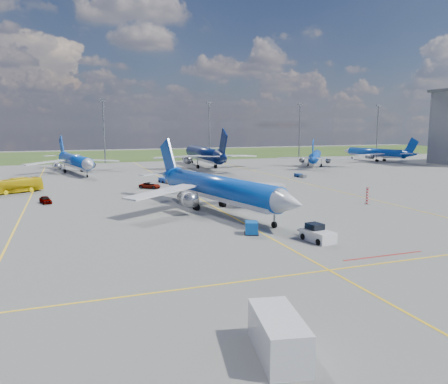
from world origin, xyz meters
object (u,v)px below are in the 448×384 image
object	(u,v)px
bg_jet_nnw	(76,173)
service_van	(278,335)
service_car_a	(45,200)
baggage_tug_w	(278,195)
baggage_tug_c	(166,181)
main_airliner	(219,211)
bg_jet_ne	(315,166)
bg_jet_ene	(376,161)
apron_bus	(14,186)
warning_post	(367,196)
service_car_b	(150,186)
bg_jet_n	(204,167)
uld_container	(251,228)
service_car_c	(230,186)
pushback_tug	(317,234)
baggage_tug_e	(300,176)

from	to	relation	value
bg_jet_nnw	service_van	xyz separation A→B (m)	(9.36, -109.99, 1.25)
service_car_a	baggage_tug_w	bearing A→B (deg)	-26.74
service_car_a	baggage_tug_c	distance (m)	32.56
main_airliner	baggage_tug_w	world-z (taller)	main_airliner
bg_jet_ne	bg_jet_ene	world-z (taller)	same
apron_bus	baggage_tug_w	xyz separation A→B (m)	(47.87, -23.07, -1.07)
warning_post	baggage_tug_w	size ratio (longest dim) A/B	0.66
service_car_b	baggage_tug_w	bearing A→B (deg)	-100.12
bg_jet_n	service_van	bearing A→B (deg)	76.90
bg_jet_n	uld_container	xyz separation A→B (m)	(-20.36, -86.24, 0.79)
bg_jet_ene	service_van	xyz separation A→B (m)	(-99.92, -115.66, 1.25)
bg_jet_ene	baggage_tug_c	world-z (taller)	bg_jet_ene
service_van	service_car_c	world-z (taller)	service_van
baggage_tug_w	apron_bus	bearing A→B (deg)	169.73
service_van	service_car_b	xyz separation A→B (m)	(5.27, 71.95, -0.60)
service_van	main_airliner	bearing A→B (deg)	86.40
apron_bus	pushback_tug	bearing A→B (deg)	-171.73
service_van	bg_jet_ne	bearing A→B (deg)	68.43
bg_jet_ene	service_car_c	distance (m)	92.35
pushback_tug	apron_bus	world-z (taller)	apron_bus
service_van	apron_bus	xyz separation A→B (m)	(-21.76, 74.79, 0.28)
service_car_a	service_car_c	distance (m)	37.65
bg_jet_ene	bg_jet_ne	bearing A→B (deg)	3.22
baggage_tug_e	bg_jet_n	bearing A→B (deg)	110.14
uld_container	apron_bus	bearing A→B (deg)	145.59
main_airliner	bg_jet_n	bearing A→B (deg)	60.98
warning_post	bg_jet_ene	size ratio (longest dim) A/B	0.09
warning_post	main_airliner	world-z (taller)	main_airliner
baggage_tug_w	baggage_tug_c	world-z (taller)	baggage_tug_c
bg_jet_nnw	service_van	world-z (taller)	bg_jet_nnw
bg_jet_n	main_airliner	world-z (taller)	bg_jet_n
service_car_b	service_car_c	bearing A→B (deg)	-74.32
uld_container	service_car_c	distance (m)	40.51
bg_jet_ene	apron_bus	bearing A→B (deg)	5.86
bg_jet_ene	uld_container	distance (m)	125.68
apron_bus	main_airliner	bearing A→B (deg)	-161.47
bg_jet_n	service_car_c	world-z (taller)	bg_jet_n
baggage_tug_w	bg_jet_nnw	bearing A→B (deg)	136.79
service_van	apron_bus	bearing A→B (deg)	117.07
bg_jet_ne	service_car_a	bearing A→B (deg)	63.56
service_car_b	baggage_tug_e	size ratio (longest dim) A/B	1.10
service_car_a	baggage_tug_e	size ratio (longest dim) A/B	0.90
baggage_tug_c	service_car_a	bearing A→B (deg)	-161.05
apron_bus	baggage_tug_c	xyz separation A→B (m)	(32.30, 5.03, -0.97)
warning_post	main_airliner	size ratio (longest dim) A/B	0.07
service_car_c	service_car_b	bearing A→B (deg)	-152.42
apron_bus	service_car_c	xyz separation A→B (m)	(43.51, -8.31, -0.94)
main_airliner	service_car_a	xyz separation A→B (m)	(-26.43, 17.03, 0.65)
baggage_tug_c	baggage_tug_w	bearing A→B (deg)	-79.41
baggage_tug_e	service_van	bearing A→B (deg)	-124.53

